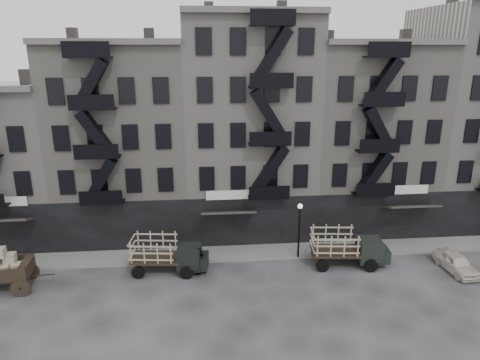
{
  "coord_description": "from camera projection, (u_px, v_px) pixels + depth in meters",
  "views": [
    {
      "loc": [
        -3.78,
        -25.16,
        14.82
      ],
      "look_at": [
        -1.15,
        4.0,
        5.72
      ],
      "focal_mm": 32.0,
      "sensor_mm": 36.0,
      "label": 1
    }
  ],
  "objects": [
    {
      "name": "ground",
      "position": [
        262.0,
        278.0,
        28.65
      ],
      "size": [
        140.0,
        140.0,
        0.0
      ],
      "primitive_type": "plane",
      "color": "#38383A",
      "rests_on": "ground"
    },
    {
      "name": "sidewalk",
      "position": [
        255.0,
        252.0,
        32.2
      ],
      "size": [
        55.0,
        2.5,
        0.15
      ],
      "primitive_type": "cube",
      "color": "slate",
      "rests_on": "ground"
    },
    {
      "name": "building_west",
      "position": [
        1.0,
        162.0,
        34.5
      ],
      "size": [
        10.0,
        11.35,
        13.2
      ],
      "color": "#A19A94",
      "rests_on": "ground"
    },
    {
      "name": "building_midwest",
      "position": [
        126.0,
        141.0,
        34.91
      ],
      "size": [
        10.0,
        11.35,
        16.2
      ],
      "color": "gray",
      "rests_on": "ground"
    },
    {
      "name": "building_center",
      "position": [
        247.0,
        127.0,
        35.47
      ],
      "size": [
        10.0,
        11.35,
        18.2
      ],
      "color": "#A19A94",
      "rests_on": "ground"
    },
    {
      "name": "building_mideast",
      "position": [
        363.0,
        137.0,
        36.63
      ],
      "size": [
        10.0,
        11.35,
        16.2
      ],
      "color": "gray",
      "rests_on": "ground"
    },
    {
      "name": "building_east",
      "position": [
        477.0,
        118.0,
        37.05
      ],
      "size": [
        10.0,
        11.35,
        19.2
      ],
      "color": "#A19A94",
      "rests_on": "ground"
    },
    {
      "name": "lamp_post",
      "position": [
        299.0,
        223.0,
        30.56
      ],
      "size": [
        0.36,
        0.36,
        4.28
      ],
      "color": "black",
      "rests_on": "ground"
    },
    {
      "name": "stake_truck_west",
      "position": [
        167.0,
        252.0,
        29.15
      ],
      "size": [
        5.33,
        2.6,
        2.59
      ],
      "rotation": [
        0.0,
        0.0,
        -0.11
      ],
      "color": "black",
      "rests_on": "ground"
    },
    {
      "name": "stake_truck_east",
      "position": [
        347.0,
        245.0,
        30.03
      ],
      "size": [
        5.52,
        2.66,
        2.69
      ],
      "rotation": [
        0.0,
        0.0,
        -0.1
      ],
      "color": "black",
      "rests_on": "ground"
    },
    {
      "name": "car_east",
      "position": [
        456.0,
        263.0,
        29.45
      ],
      "size": [
        1.76,
        3.82,
        1.27
      ],
      "primitive_type": "imported",
      "rotation": [
        0.0,
        0.0,
        0.07
      ],
      "color": "silver",
      "rests_on": "ground"
    },
    {
      "name": "pedestrian_mid",
      "position": [
        199.0,
        261.0,
        28.99
      ],
      "size": [
        1.18,
        1.11,
        1.93
      ],
      "primitive_type": "imported",
      "rotation": [
        0.0,
        0.0,
        3.69
      ],
      "color": "black",
      "rests_on": "ground"
    }
  ]
}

